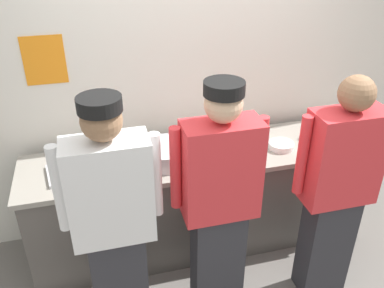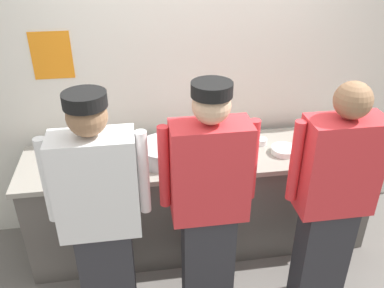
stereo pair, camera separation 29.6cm
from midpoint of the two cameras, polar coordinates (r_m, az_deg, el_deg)
name	(u,v)px [view 2 (the right image)]	position (r m, az deg, el deg)	size (l,w,h in m)	color
ground_plane	(208,269)	(3.54, 4.69, -16.90)	(9.00, 9.00, 0.00)	slate
wall_back	(193,83)	(3.46, 2.58, 8.33)	(4.38, 0.11, 2.61)	silver
prep_counter	(201,199)	(3.49, 3.71, -7.71)	(2.79, 0.66, 0.89)	#56514C
chef_near_left	(101,215)	(2.59, -9.29, -9.81)	(0.62, 0.24, 1.74)	#2D2D33
chef_center	(209,201)	(2.68, 5.55, -7.94)	(0.62, 0.24, 1.74)	#2D2D33
chef_far_right	(333,198)	(2.93, 21.62, -7.01)	(0.62, 0.24, 1.72)	#2D2D33
plate_stack_front	(284,150)	(3.35, 15.06, -0.91)	(0.20, 0.20, 0.05)	white
plate_stack_rear	(206,142)	(3.31, 4.55, 0.20)	(0.24, 0.24, 0.10)	white
mixing_bowl_steel	(165,152)	(3.13, -1.06, -1.20)	(0.40, 0.40, 0.13)	#B7BABF
sheet_tray	(78,164)	(3.17, -12.93, -2.78)	(0.43, 0.30, 0.02)	#B7BABF
squeeze_bottle_primary	(322,134)	(3.54, 19.77, 1.28)	(0.05, 0.05, 0.19)	red
squeeze_bottle_secondary	(236,136)	(3.35, 8.59, 1.09)	(0.05, 0.05, 0.18)	#56A333
ramekin_green_sauce	(250,150)	(3.29, 10.56, -0.87)	(0.09, 0.09, 0.05)	white
ramekin_orange_sauce	(248,159)	(3.18, 10.42, -2.16)	(0.10, 0.10, 0.04)	white
ramekin_red_sauce	(336,132)	(3.76, 21.41, 1.45)	(0.08, 0.08, 0.04)	white
ramekin_yellow_sauce	(261,141)	(3.43, 12.01, 0.31)	(0.09, 0.09, 0.05)	white
deli_cup	(341,137)	(3.63, 22.11, 0.83)	(0.09, 0.09, 0.10)	white
chefs_knife	(218,147)	(3.33, 6.17, -0.51)	(0.28, 0.03, 0.02)	#B7BABF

